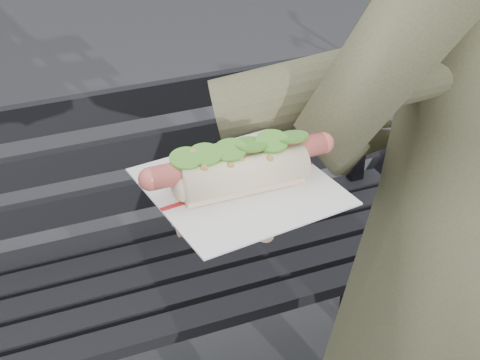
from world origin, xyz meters
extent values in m
cylinder|color=black|center=(0.71, 0.56, 0.23)|extent=(0.04, 0.04, 0.45)
cylinder|color=black|center=(0.71, 0.90, 0.23)|extent=(0.04, 0.04, 0.45)
cube|color=black|center=(0.04, 0.55, 0.47)|extent=(1.50, 0.07, 0.03)
cube|color=black|center=(0.04, 0.64, 0.47)|extent=(1.50, 0.07, 0.03)
cube|color=black|center=(0.04, 0.73, 0.47)|extent=(1.50, 0.07, 0.03)
cube|color=black|center=(0.04, 0.82, 0.47)|extent=(1.50, 0.07, 0.03)
cube|color=black|center=(0.04, 0.91, 0.47)|extent=(1.50, 0.07, 0.03)
cube|color=black|center=(0.71, 0.92, 0.67)|extent=(0.04, 0.03, 0.42)
cube|color=black|center=(0.04, 0.94, 0.57)|extent=(1.50, 0.02, 0.08)
cube|color=black|center=(0.04, 0.94, 0.70)|extent=(1.50, 0.02, 0.08)
cube|color=black|center=(0.04, 0.94, 0.83)|extent=(1.50, 0.02, 0.08)
imported|color=#4D4C33|center=(0.40, 0.13, 0.91)|extent=(0.74, 0.57, 1.81)
cylinder|color=#4D4C33|center=(0.25, 0.11, 1.23)|extent=(0.51, 0.23, 0.19)
cylinder|color=#D8A384|center=(0.02, 0.02, 1.16)|extent=(0.09, 0.08, 0.07)
ellipsoid|color=#D8A384|center=(-0.02, 0.01, 1.16)|extent=(0.10, 0.11, 0.03)
cylinder|color=#D8A384|center=(-0.08, -0.02, 1.16)|extent=(0.05, 0.02, 0.02)
cylinder|color=#D8A384|center=(-0.08, 0.00, 1.16)|extent=(0.05, 0.02, 0.02)
cylinder|color=#D8A384|center=(-0.08, 0.02, 1.16)|extent=(0.05, 0.02, 0.02)
cylinder|color=#D8A384|center=(-0.08, 0.04, 1.16)|extent=(0.05, 0.02, 0.02)
cylinder|color=#D8A384|center=(-0.01, -0.04, 1.16)|extent=(0.04, 0.05, 0.02)
cube|color=white|center=(-0.02, 0.01, 1.17)|extent=(0.21, 0.21, 0.00)
cube|color=#B21E1E|center=(-0.02, 0.01, 1.18)|extent=(0.19, 0.03, 0.00)
cylinder|color=#D35B51|center=(-0.02, 0.01, 1.21)|extent=(0.20, 0.03, 0.02)
sphere|color=#D35B51|center=(-0.12, 0.01, 1.21)|extent=(0.03, 0.03, 0.02)
sphere|color=#D35B51|center=(0.08, 0.01, 1.21)|extent=(0.02, 0.03, 0.02)
sphere|color=#9E6B2D|center=(-0.06, 0.03, 1.22)|extent=(0.01, 0.01, 0.01)
sphere|color=#9E6B2D|center=(0.03, 0.02, 1.22)|extent=(0.01, 0.01, 0.01)
sphere|color=#9E6B2D|center=(0.03, 0.02, 1.22)|extent=(0.01, 0.01, 0.01)
sphere|color=#9E6B2D|center=(0.01, -0.01, 1.21)|extent=(0.01, 0.01, 0.01)
sphere|color=#9E6B2D|center=(-0.07, 0.03, 1.22)|extent=(0.01, 0.01, 0.01)
sphere|color=#9E6B2D|center=(-0.01, 0.00, 1.21)|extent=(0.01, 0.01, 0.01)
sphere|color=#9E6B2D|center=(0.01, 0.00, 1.21)|extent=(0.01, 0.01, 0.01)
sphere|color=#9E6B2D|center=(0.02, 0.03, 1.21)|extent=(0.01, 0.01, 0.01)
sphere|color=#9E6B2D|center=(-0.07, 0.03, 1.21)|extent=(0.01, 0.01, 0.01)
sphere|color=#9E6B2D|center=(-0.04, 0.01, 1.21)|extent=(0.01, 0.01, 0.01)
sphere|color=#9E6B2D|center=(0.00, -0.01, 1.22)|extent=(0.01, 0.01, 0.01)
sphere|color=#9E6B2D|center=(-0.03, 0.00, 1.22)|extent=(0.01, 0.01, 0.01)
sphere|color=#9E6B2D|center=(-0.02, 0.01, 1.21)|extent=(0.01, 0.01, 0.01)
sphere|color=#9E6B2D|center=(-0.04, 0.01, 1.22)|extent=(0.01, 0.01, 0.01)
sphere|color=#9E6B2D|center=(-0.04, -0.01, 1.22)|extent=(0.01, 0.01, 0.01)
sphere|color=#9E6B2D|center=(-0.07, 0.01, 1.21)|extent=(0.01, 0.01, 0.01)
sphere|color=#9E6B2D|center=(-0.07, 0.00, 1.22)|extent=(0.01, 0.01, 0.01)
sphere|color=#9E6B2D|center=(0.00, 0.02, 1.22)|extent=(0.01, 0.01, 0.01)
sphere|color=#9E6B2D|center=(-0.05, 0.03, 1.21)|extent=(0.01, 0.01, 0.01)
sphere|color=#9E6B2D|center=(0.00, 0.02, 1.21)|extent=(0.01, 0.01, 0.01)
sphere|color=#9E6B2D|center=(0.03, 0.03, 1.21)|extent=(0.01, 0.01, 0.01)
sphere|color=#9E6B2D|center=(-0.06, 0.01, 1.22)|extent=(0.01, 0.01, 0.01)
sphere|color=#9E6B2D|center=(-0.07, 0.02, 1.22)|extent=(0.01, 0.01, 0.01)
sphere|color=#9E6B2D|center=(-0.06, 0.01, 1.21)|extent=(0.01, 0.01, 0.01)
cylinder|color=#4B9328|center=(-0.08, 0.01, 1.22)|extent=(0.04, 0.04, 0.01)
cylinder|color=#4B9328|center=(-0.06, 0.01, 1.22)|extent=(0.04, 0.04, 0.01)
cylinder|color=#4B9328|center=(-0.03, 0.01, 1.22)|extent=(0.04, 0.04, 0.01)
cylinder|color=#4B9328|center=(-0.01, 0.01, 1.22)|extent=(0.04, 0.04, 0.01)
cylinder|color=#4B9328|center=(0.01, 0.01, 1.22)|extent=(0.04, 0.04, 0.01)
cylinder|color=#4B9328|center=(0.04, 0.01, 1.22)|extent=(0.04, 0.04, 0.01)
cube|color=brown|center=(1.12, 0.89, 0.00)|extent=(0.08, 0.08, 0.00)
cube|color=brown|center=(0.99, 1.64, 0.00)|extent=(0.08, 0.06, 0.00)
cube|color=brown|center=(0.43, 1.92, 0.00)|extent=(0.07, 0.09, 0.00)
camera|label=1|loc=(-0.28, -0.61, 1.61)|focal=55.00mm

